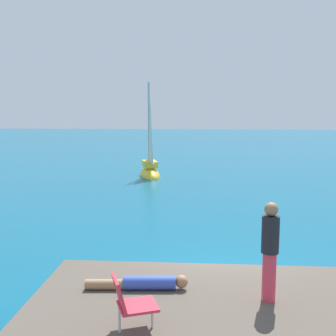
% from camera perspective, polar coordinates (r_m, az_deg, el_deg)
% --- Properties ---
extents(ground_plane, '(160.00, 160.00, 0.00)m').
position_cam_1_polar(ground_plane, '(10.40, 6.83, -15.21)').
color(ground_plane, '#0F5675').
extents(boulder_seaward, '(1.27, 1.14, 0.73)m').
position_cam_1_polar(boulder_seaward, '(9.13, 5.75, -18.62)').
color(boulder_seaward, '#515244').
rests_on(boulder_seaward, ground).
extents(boulder_inland, '(1.44, 1.51, 0.88)m').
position_cam_1_polar(boulder_inland, '(9.76, -4.34, -16.80)').
color(boulder_inland, '#4A4540').
rests_on(boulder_inland, ground).
extents(sailboat_near, '(1.95, 3.48, 6.30)m').
position_cam_1_polar(sailboat_near, '(26.13, -2.45, -0.35)').
color(sailboat_near, yellow).
rests_on(sailboat_near, ground).
extents(person_sunbather, '(1.76, 0.33, 0.25)m').
position_cam_1_polar(person_sunbather, '(7.53, -3.54, -15.21)').
color(person_sunbather, '#334CB2').
rests_on(person_sunbather, shore_ledge).
extents(person_standing, '(0.28, 0.28, 1.62)m').
position_cam_1_polar(person_standing, '(7.05, 13.57, -10.54)').
color(person_standing, '#DB384C').
rests_on(person_standing, shore_ledge).
extents(beach_chair, '(0.73, 0.66, 0.80)m').
position_cam_1_polar(beach_chair, '(6.15, -5.21, -17.39)').
color(beach_chair, '#E03342').
rests_on(beach_chair, shore_ledge).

